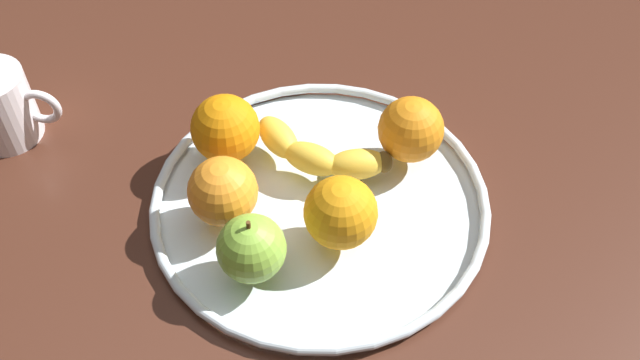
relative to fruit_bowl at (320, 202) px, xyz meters
The scene contains 9 objects.
ground_plane 2.92cm from the fruit_bowl, ahead, with size 143.58×143.58×4.00cm, color #472519.
fruit_bowl is the anchor object (origin of this frame).
banana 5.66cm from the fruit_bowl, 98.76° to the left, with size 17.32×9.42×3.55cm.
apple 12.53cm from the fruit_bowl, 119.49° to the right, with size 7.14×7.14×7.94cm.
orange_front_left 7.39cm from the fruit_bowl, 61.00° to the right, with size 7.82×7.82×7.82cm, color orange.
orange_center 11.56cm from the fruit_bowl, 161.14° to the right, with size 7.59×7.59×7.59cm, color orange.
orange_back_left 13.29cm from the fruit_bowl, 40.02° to the left, with size 7.62×7.62×7.62cm, color orange.
orange_back_right 13.67cm from the fruit_bowl, 154.23° to the left, with size 7.95×7.95×7.95cm, color orange.
ambient_mug 40.11cm from the fruit_bowl, 169.61° to the left, with size 12.11×8.36×9.29cm.
Camera 1 is at (5.99, -52.16, 66.97)cm, focal length 41.96 mm.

